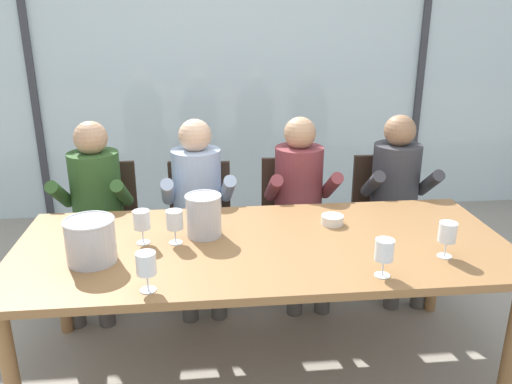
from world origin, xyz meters
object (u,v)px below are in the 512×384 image
(person_olive_shirt, at_px, (94,203))
(wine_glass_near_bucket, at_px, (384,251))
(person_maroon_top, at_px, (301,196))
(wine_glass_center_pour, at_px, (447,234))
(chair_right_of_center, at_px, (384,208))
(wine_glass_by_left_taster, at_px, (175,221))
(chair_left_of_center, at_px, (199,218))
(person_charcoal_jacket, at_px, (398,193))
(ice_bucket_primary, at_px, (91,240))
(tasting_bowl, at_px, (332,220))
(wine_glass_spare_empty, at_px, (142,221))
(dining_table, at_px, (263,254))
(chair_near_curtain, at_px, (105,218))
(wine_glass_by_right_taster, at_px, (146,265))
(person_pale_blue_shirt, at_px, (198,200))
(ice_bucket_secondary, at_px, (204,215))
(chair_center, at_px, (292,213))

(person_olive_shirt, distance_m, wine_glass_near_bucket, 1.90)
(person_maroon_top, relative_size, wine_glass_center_pour, 6.84)
(chair_right_of_center, bearing_deg, person_olive_shirt, -175.23)
(chair_right_of_center, xyz_separation_m, wine_glass_by_left_taster, (-1.42, -0.90, 0.34))
(chair_left_of_center, xyz_separation_m, person_charcoal_jacket, (1.33, -0.11, 0.17))
(person_charcoal_jacket, bearing_deg, chair_right_of_center, 102.78)
(wine_glass_near_bucket, bearing_deg, person_maroon_top, 96.78)
(ice_bucket_primary, height_order, tasting_bowl, ice_bucket_primary)
(person_charcoal_jacket, distance_m, wine_glass_spare_empty, 1.78)
(dining_table, bearing_deg, wine_glass_center_pour, -15.99)
(chair_right_of_center, height_order, wine_glass_spare_empty, wine_glass_spare_empty)
(chair_right_of_center, relative_size, person_charcoal_jacket, 0.73)
(wine_glass_near_bucket, bearing_deg, wine_glass_by_left_taster, 154.54)
(chair_near_curtain, xyz_separation_m, tasting_bowl, (1.37, -0.76, 0.24))
(person_olive_shirt, distance_m, wine_glass_by_right_taster, 1.31)
(chair_left_of_center, height_order, wine_glass_spare_empty, wine_glass_spare_empty)
(chair_near_curtain, height_order, wine_glass_spare_empty, wine_glass_spare_empty)
(ice_bucket_primary, distance_m, wine_glass_near_bucket, 1.33)
(dining_table, xyz_separation_m, chair_near_curtain, (-0.96, 0.96, -0.16))
(person_pale_blue_shirt, distance_m, wine_glass_by_right_taster, 1.24)
(wine_glass_by_left_taster, distance_m, wine_glass_by_right_taster, 0.47)
(person_pale_blue_shirt, bearing_deg, tasting_bowl, -42.41)
(ice_bucket_primary, bearing_deg, wine_glass_by_left_taster, 23.53)
(chair_right_of_center, relative_size, tasting_bowl, 7.16)
(ice_bucket_secondary, bearing_deg, person_pale_blue_shirt, 93.11)
(dining_table, relative_size, person_pale_blue_shirt, 2.09)
(person_charcoal_jacket, relative_size, wine_glass_by_left_taster, 6.84)
(chair_left_of_center, relative_size, tasting_bowl, 7.16)
(tasting_bowl, bearing_deg, dining_table, -153.42)
(dining_table, xyz_separation_m, ice_bucket_secondary, (-0.29, 0.13, 0.18))
(person_olive_shirt, relative_size, person_maroon_top, 1.00)
(ice_bucket_primary, distance_m, wine_glass_by_left_taster, 0.41)
(chair_left_of_center, bearing_deg, dining_table, -65.90)
(chair_right_of_center, bearing_deg, wine_glass_spare_empty, -150.38)
(chair_left_of_center, xyz_separation_m, ice_bucket_secondary, (0.03, -0.78, 0.33))
(person_charcoal_jacket, bearing_deg, wine_glass_center_pour, -95.98)
(person_maroon_top, bearing_deg, person_pale_blue_shirt, 178.72)
(dining_table, bearing_deg, person_olive_shirt, 141.06)
(chair_center, height_order, person_olive_shirt, person_olive_shirt)
(dining_table, relative_size, person_charcoal_jacket, 2.09)
(ice_bucket_primary, bearing_deg, wine_glass_near_bucket, -11.96)
(wine_glass_by_left_taster, height_order, wine_glass_by_right_taster, same)
(person_olive_shirt, relative_size, person_pale_blue_shirt, 1.00)
(person_olive_shirt, bearing_deg, person_charcoal_jacket, 2.76)
(person_charcoal_jacket, bearing_deg, wine_glass_spare_empty, -152.48)
(chair_near_curtain, relative_size, chair_center, 1.00)
(wine_glass_center_pour, distance_m, wine_glass_spare_empty, 1.48)
(chair_left_of_center, distance_m, wine_glass_near_bucket, 1.57)
(dining_table, relative_size, tasting_bowl, 20.43)
(chair_near_curtain, bearing_deg, chair_right_of_center, -2.48)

